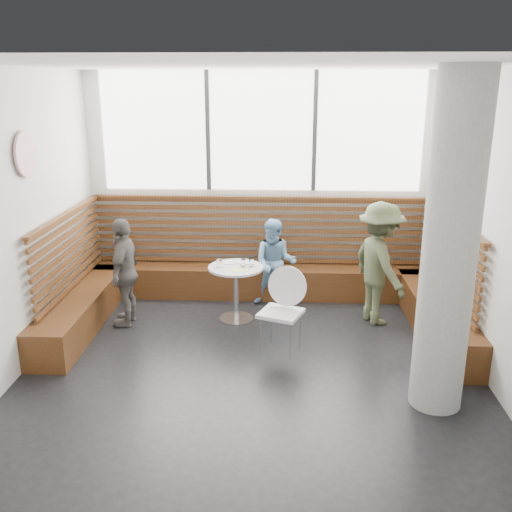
{
  "coord_description": "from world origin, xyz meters",
  "views": [
    {
      "loc": [
        0.32,
        -5.66,
        3.06
      ],
      "look_at": [
        0.0,
        1.0,
        1.0
      ],
      "focal_mm": 40.0,
      "sensor_mm": 36.0,
      "label": 1
    }
  ],
  "objects_px": {
    "adult_man": "(380,264)",
    "child_left": "(125,272)",
    "cafe_table": "(236,282)",
    "cafe_chair": "(281,303)",
    "child_back": "(275,263)",
    "concrete_column": "(450,248)"
  },
  "relations": [
    {
      "from": "cafe_chair",
      "to": "adult_man",
      "type": "bearing_deg",
      "value": 55.91
    },
    {
      "from": "cafe_table",
      "to": "adult_man",
      "type": "relative_size",
      "value": 0.46
    },
    {
      "from": "concrete_column",
      "to": "child_left",
      "type": "xyz_separation_m",
      "value": [
        -3.55,
        1.77,
        -0.89
      ]
    },
    {
      "from": "cafe_table",
      "to": "child_back",
      "type": "height_order",
      "value": "child_back"
    },
    {
      "from": "adult_man",
      "to": "cafe_chair",
      "type": "bearing_deg",
      "value": 103.49
    },
    {
      "from": "concrete_column",
      "to": "child_left",
      "type": "distance_m",
      "value": 4.06
    },
    {
      "from": "child_back",
      "to": "child_left",
      "type": "height_order",
      "value": "child_left"
    },
    {
      "from": "cafe_chair",
      "to": "child_back",
      "type": "distance_m",
      "value": 1.4
    },
    {
      "from": "cafe_table",
      "to": "cafe_chair",
      "type": "bearing_deg",
      "value": -54.65
    },
    {
      "from": "cafe_table",
      "to": "cafe_chair",
      "type": "height_order",
      "value": "cafe_chair"
    },
    {
      "from": "adult_man",
      "to": "child_left",
      "type": "bearing_deg",
      "value": 72.7
    },
    {
      "from": "cafe_table",
      "to": "cafe_chair",
      "type": "xyz_separation_m",
      "value": [
        0.59,
        -0.84,
        0.05
      ]
    },
    {
      "from": "cafe_chair",
      "to": "cafe_table",
      "type": "bearing_deg",
      "value": 146.93
    },
    {
      "from": "concrete_column",
      "to": "adult_man",
      "type": "height_order",
      "value": "concrete_column"
    },
    {
      "from": "concrete_column",
      "to": "cafe_table",
      "type": "xyz_separation_m",
      "value": [
        -2.13,
        1.95,
        -1.07
      ]
    },
    {
      "from": "concrete_column",
      "to": "cafe_table",
      "type": "bearing_deg",
      "value": 137.53
    },
    {
      "from": "cafe_chair",
      "to": "concrete_column",
      "type": "bearing_deg",
      "value": -14.32
    },
    {
      "from": "child_back",
      "to": "child_left",
      "type": "bearing_deg",
      "value": -153.54
    },
    {
      "from": "child_left",
      "to": "concrete_column",
      "type": "bearing_deg",
      "value": 66.06
    },
    {
      "from": "child_left",
      "to": "cafe_table",
      "type": "bearing_deg",
      "value": 99.82
    },
    {
      "from": "adult_man",
      "to": "child_back",
      "type": "relative_size",
      "value": 1.29
    },
    {
      "from": "cafe_table",
      "to": "child_back",
      "type": "bearing_deg",
      "value": 48.01
    }
  ]
}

